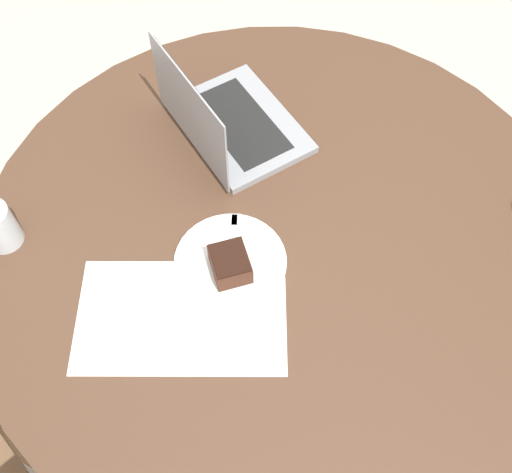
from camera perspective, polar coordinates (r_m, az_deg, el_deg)
The scene contains 7 objects.
ground_plane at distance 1.90m, azimuth 1.59°, elevation -10.92°, with size 12.00×12.00×0.00m, color #B7AD9E.
dining_table at distance 1.37m, azimuth 2.17°, elevation -2.31°, with size 1.28×1.28×0.71m.
paper_document at distance 1.17m, azimuth -7.10°, elevation -7.53°, with size 0.46×0.35×0.00m.
plate at distance 1.21m, azimuth -2.46°, elevation -2.46°, with size 0.23×0.23×0.01m.
cake_slice at distance 1.17m, azimuth -2.48°, elevation -2.60°, with size 0.07×0.08×0.05m.
fork at distance 1.22m, azimuth -2.17°, elevation -0.51°, with size 0.07×0.17×0.00m.
laptop at distance 1.39m, azimuth -2.76°, elevation 10.83°, with size 0.31×0.36×0.22m.
Camera 1 is at (0.25, 0.62, 1.78)m, focal length 42.00 mm.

